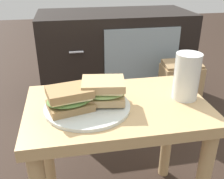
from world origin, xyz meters
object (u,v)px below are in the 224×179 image
object	(u,v)px
plate	(88,107)
sandwich_front	(70,99)
sandwich_back	(103,90)
beer_glass	(186,77)
tv_cabinet	(115,56)
paper_bag	(179,94)

from	to	relation	value
plate	sandwich_front	distance (m)	0.06
plate	sandwich_back	world-z (taller)	sandwich_back
sandwich_front	beer_glass	world-z (taller)	beer_glass
tv_cabinet	beer_glass	xyz separation A→B (m)	(0.04, -0.95, 0.24)
plate	beer_glass	bearing A→B (deg)	2.52
plate	sandwich_front	bearing A→B (deg)	-166.75
plate	paper_bag	world-z (taller)	plate
tv_cabinet	plate	bearing A→B (deg)	-105.89
sandwich_front	beer_glass	size ratio (longest dim) A/B	1.03
sandwich_back	paper_bag	world-z (taller)	sandwich_back
tv_cabinet	sandwich_back	bearing A→B (deg)	-103.24
sandwich_back	paper_bag	distance (m)	0.81
beer_glass	paper_bag	world-z (taller)	beer_glass
sandwich_back	beer_glass	bearing A→B (deg)	0.43
plate	tv_cabinet	bearing A→B (deg)	74.11
tv_cabinet	paper_bag	world-z (taller)	tv_cabinet
sandwich_front	sandwich_back	bearing A→B (deg)	13.25
plate	sandwich_front	world-z (taller)	sandwich_front
beer_glass	plate	bearing A→B (deg)	-177.48
tv_cabinet	paper_bag	bearing A→B (deg)	-54.90
plate	beer_glass	size ratio (longest dim) A/B	1.73
sandwich_back	beer_glass	world-z (taller)	beer_glass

